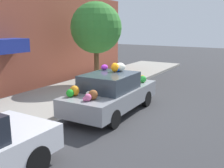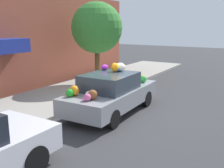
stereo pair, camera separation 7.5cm
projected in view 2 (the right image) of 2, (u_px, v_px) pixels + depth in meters
The scene contains 6 objects.
ground_plane at pixel (110, 112), 9.20m from camera, with size 60.00×60.00×0.00m, color #38383A.
sidewalk_curb at pixel (53, 99), 10.55m from camera, with size 24.00×3.20×0.14m.
building_facade at pixel (10, 42), 11.07m from camera, with size 18.00×1.20×4.59m.
street_tree at pixel (97, 28), 12.54m from camera, with size 2.46×2.46×3.95m.
fire_hydrant at pixel (77, 92), 9.95m from camera, with size 0.20×0.20×0.70m.
art_car at pixel (112, 92), 8.99m from camera, with size 4.07×1.78×1.71m.
Camera 2 is at (-7.45, -4.61, 2.97)m, focal length 42.00 mm.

